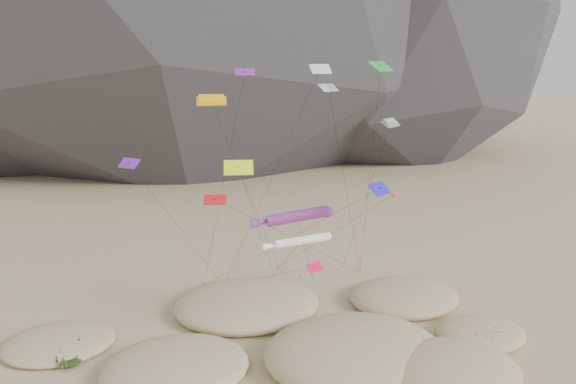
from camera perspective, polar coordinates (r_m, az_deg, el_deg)
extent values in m
ellipsoid|color=black|center=(165.36, 9.72, 17.57)|extent=(130.55, 126.41, 100.00)
ellipsoid|color=#CCB789|center=(51.81, 16.31, -17.18)|extent=(11.99, 10.19, 3.68)
ellipsoid|color=#CCB789|center=(51.89, -11.34, -17.07)|extent=(12.87, 10.94, 2.78)
ellipsoid|color=#CCB789|center=(52.95, 6.69, -15.86)|extent=(16.45, 13.99, 3.97)
ellipsoid|color=#CCB789|center=(59.71, 18.97, -13.41)|extent=(8.93, 7.59, 1.98)
ellipsoid|color=#CCB789|center=(62.08, -4.16, -11.28)|extent=(15.78, 13.42, 3.10)
ellipsoid|color=#CCB789|center=(65.08, 11.71, -10.40)|extent=(12.42, 10.56, 2.69)
ellipsoid|color=#CCB789|center=(59.22, -22.23, -13.99)|extent=(10.34, 8.79, 1.82)
ellipsoid|color=black|center=(51.68, -10.62, -16.95)|extent=(2.95, 2.53, 0.89)
ellipsoid|color=black|center=(54.23, -9.32, -15.42)|extent=(2.29, 1.96, 0.69)
ellipsoid|color=black|center=(53.74, 5.17, -15.08)|extent=(2.96, 2.53, 0.89)
ellipsoid|color=black|center=(54.76, 7.83, -14.69)|extent=(2.38, 2.04, 0.72)
ellipsoid|color=black|center=(50.71, 4.46, -17.25)|extent=(2.35, 2.01, 0.70)
ellipsoid|color=black|center=(58.35, 19.67, -13.98)|extent=(2.45, 2.09, 0.73)
ellipsoid|color=black|center=(62.22, -3.35, -10.90)|extent=(3.20, 2.74, 0.96)
ellipsoid|color=black|center=(61.12, -1.40, -11.46)|extent=(2.23, 1.91, 0.67)
ellipsoid|color=black|center=(66.99, 11.83, -9.59)|extent=(2.06, 1.76, 0.62)
ellipsoid|color=black|center=(62.50, 11.29, -11.45)|extent=(2.40, 2.06, 0.72)
ellipsoid|color=black|center=(58.29, -20.76, -14.21)|extent=(1.99, 1.71, 0.60)
ellipsoid|color=black|center=(55.69, -21.29, -15.78)|extent=(2.00, 1.71, 0.60)
cylinder|color=#3F2D1E|center=(66.66, -6.33, -10.00)|extent=(0.08, 0.08, 0.30)
cylinder|color=#3F2D1E|center=(73.19, -1.15, -7.67)|extent=(0.08, 0.08, 0.30)
cylinder|color=#3F2D1E|center=(69.22, -1.17, -8.98)|extent=(0.08, 0.08, 0.30)
cylinder|color=#3F2D1E|center=(70.28, 1.17, -8.61)|extent=(0.08, 0.08, 0.30)
cylinder|color=#3F2D1E|center=(72.81, 5.06, -7.84)|extent=(0.08, 0.08, 0.30)
cylinder|color=#3F2D1E|center=(68.63, -6.53, -9.28)|extent=(0.08, 0.08, 0.30)
cylinder|color=#3F2D1E|center=(72.52, 7.34, -8.00)|extent=(0.08, 0.08, 0.30)
cylinder|color=#3F2D1E|center=(68.80, -8.59, -9.29)|extent=(0.08, 0.08, 0.30)
cylinder|color=#F3193B|center=(54.52, 0.95, -2.47)|extent=(6.19, 1.36, 1.74)
sphere|color=#F3193B|center=(55.28, 4.00, -2.00)|extent=(1.17, 1.17, 1.17)
cone|color=#F3193B|center=(53.88, -2.49, -3.01)|extent=(2.56, 1.10, 1.25)
cylinder|color=black|center=(62.17, 1.84, -6.05)|extent=(5.51, 11.14, 11.74)
cylinder|color=white|center=(51.97, 1.42, -4.95)|extent=(5.00, 0.88, 1.13)
sphere|color=white|center=(52.63, 4.01, -4.51)|extent=(0.83, 0.83, 0.83)
cone|color=white|center=(51.37, -1.50, -5.47)|extent=(2.03, 0.75, 0.85)
cylinder|color=black|center=(59.38, -0.98, -7.77)|extent=(1.07, 12.83, 10.32)
cube|color=#DBA50B|center=(51.37, -7.78, 9.14)|extent=(2.75, 1.35, 0.78)
cube|color=#DBA50B|center=(51.35, -7.79, 9.37)|extent=(2.33, 1.07, 0.76)
cylinder|color=black|center=(60.78, -3.63, -1.00)|extent=(10.21, 13.44, 22.94)
cube|color=orange|center=(56.95, 10.38, 6.84)|extent=(2.42, 2.06, 0.63)
cube|color=orange|center=(56.92, 10.39, 7.05)|extent=(2.02, 1.71, 0.63)
cylinder|color=black|center=(64.68, 7.63, -1.38)|extent=(0.40, 12.84, 20.31)
cube|color=#FF4D0D|center=(56.42, 10.69, -0.23)|extent=(1.40, 1.97, 0.63)
cube|color=#FF4D0D|center=(56.45, 10.68, -0.38)|extent=(0.23, 0.25, 0.61)
cylinder|color=black|center=(64.35, 4.03, -4.50)|extent=(7.50, 17.05, 13.51)
cube|color=red|center=(47.15, -7.41, -0.77)|extent=(2.11, 1.49, 0.64)
cube|color=red|center=(47.19, -7.40, -0.94)|extent=(0.26, 0.21, 0.67)
cylinder|color=black|center=(59.27, 1.50, -5.24)|extent=(20.67, 16.36, 15.22)
cube|color=purple|center=(53.81, -4.39, 12.05)|extent=(1.97, 1.34, 0.63)
cube|color=purple|center=(53.82, -4.39, 11.89)|extent=(0.25, 0.21, 0.63)
cylinder|color=black|center=(60.23, -6.75, 0.01)|extent=(3.44, 10.20, 25.33)
cube|color=#D61443|center=(52.79, 2.79, -7.64)|extent=(1.78, 1.31, 0.69)
cube|color=#D61443|center=(52.84, 2.78, -7.79)|extent=(0.26, 0.29, 0.54)
cylinder|color=black|center=(60.53, -2.47, -8.64)|extent=(6.07, 15.95, 7.69)
cube|color=#D3FC1A|center=(50.44, -5.05, 2.49)|extent=(2.82, 1.71, 1.16)
cube|color=#D3FC1A|center=(50.47, -5.04, 2.33)|extent=(0.39, 0.46, 0.86)
cylinder|color=black|center=(59.52, -2.82, -4.19)|extent=(6.98, 13.08, 17.12)
cube|color=green|center=(59.43, 9.40, 12.49)|extent=(3.14, 2.72, 1.02)
cube|color=green|center=(59.43, 9.39, 12.34)|extent=(0.43, 0.42, 0.96)
cylinder|color=black|center=(64.93, 8.26, 1.18)|extent=(1.98, 7.80, 25.75)
cube|color=purple|center=(51.76, -15.84, 2.82)|extent=(2.03, 1.95, 0.77)
cube|color=purple|center=(51.79, -15.83, 2.66)|extent=(0.33, 0.34, 0.64)
cylinder|color=black|center=(59.69, -10.56, -4.14)|extent=(10.01, 11.44, 17.58)
cube|color=#2717C9|center=(52.49, 9.30, 0.33)|extent=(2.57, 2.19, 1.01)
cube|color=#2717C9|center=(52.53, 9.29, 0.17)|extent=(0.42, 0.44, 0.77)
cylinder|color=black|center=(59.73, -0.80, -5.24)|extent=(14.53, 16.86, 14.90)
cube|color=silver|center=(60.18, 4.13, 10.53)|extent=(2.35, 1.81, 0.73)
cube|color=silver|center=(60.19, 4.13, 10.39)|extent=(0.30, 0.27, 0.72)
cylinder|color=black|center=(65.48, 5.89, 0.36)|extent=(6.64, 5.13, 23.52)
cube|color=silver|center=(56.53, 3.33, 12.37)|extent=(2.18, 1.15, 0.92)
cube|color=silver|center=(56.54, 3.32, 12.22)|extent=(0.28, 0.34, 0.70)
cylinder|color=black|center=(61.27, -2.11, 0.44)|extent=(8.78, 9.03, 25.55)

